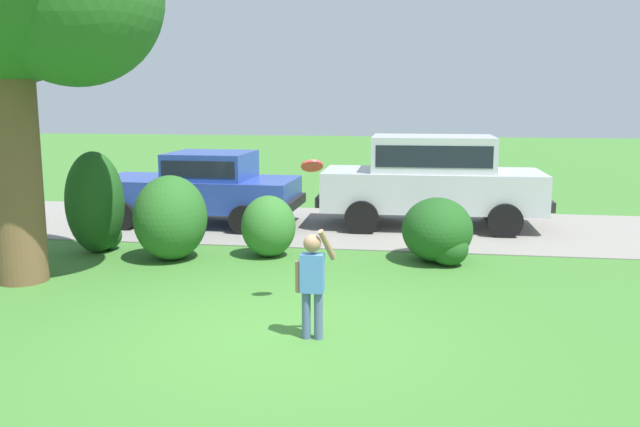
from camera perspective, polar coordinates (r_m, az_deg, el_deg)
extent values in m
plane|color=#3D752D|center=(8.00, -3.78, -10.09)|extent=(80.00, 80.00, 0.00)
cube|color=gray|center=(14.35, 2.04, -1.08)|extent=(28.00, 4.40, 0.02)
cylinder|color=brown|center=(10.81, -24.27, 3.55)|extent=(0.73, 0.73, 3.41)
ellipsoid|color=#286023|center=(11.91, -24.88, 15.52)|extent=(2.39, 2.39, 2.39)
ellipsoid|color=#1E511C|center=(12.50, -18.43, 0.91)|extent=(1.01, 1.00, 1.79)
ellipsoid|color=#1E511C|center=(12.75, -17.61, -1.77)|extent=(0.58, 0.58, 0.52)
ellipsoid|color=#286023|center=(11.63, -12.47, -0.35)|extent=(1.21, 1.33, 1.43)
ellipsoid|color=#286023|center=(12.00, -12.36, -2.14)|extent=(0.63, 0.63, 0.57)
ellipsoid|color=#33702B|center=(11.63, -4.36, -1.07)|extent=(0.94, 0.92, 1.06)
ellipsoid|color=#1E511C|center=(11.45, 9.84, -1.34)|extent=(1.18, 1.40, 1.07)
ellipsoid|color=#1E511C|center=(11.22, 10.78, -2.89)|extent=(0.64, 0.64, 0.57)
cube|color=#28429E|center=(14.77, -10.26, 1.71)|extent=(4.23, 1.91, 0.64)
cube|color=#28429E|center=(14.59, -9.17, 4.02)|extent=(1.71, 1.65, 0.56)
cube|color=black|center=(14.59, -9.17, 4.02)|extent=(1.57, 1.67, 0.34)
cylinder|color=black|center=(14.48, -16.34, -0.21)|extent=(0.60, 0.23, 0.60)
cylinder|color=black|center=(16.17, -13.42, 0.93)|extent=(0.60, 0.23, 0.60)
cylinder|color=black|center=(13.54, -6.40, -0.55)|extent=(0.60, 0.23, 0.60)
cylinder|color=black|center=(15.33, -4.43, 0.70)|extent=(0.60, 0.23, 0.60)
cube|color=black|center=(15.65, -17.62, 1.27)|extent=(0.15, 1.75, 0.20)
cube|color=black|center=(14.20, -2.10, 0.89)|extent=(0.15, 1.75, 0.20)
cube|color=silver|center=(14.36, 9.38, 2.00)|extent=(4.54, 1.94, 0.80)
cube|color=silver|center=(14.28, 9.46, 5.02)|extent=(2.51, 1.68, 0.72)
cube|color=black|center=(14.28, 9.46, 5.02)|extent=(2.31, 1.69, 0.43)
cylinder|color=black|center=(13.53, 3.53, -0.34)|extent=(0.68, 0.24, 0.68)
cylinder|color=black|center=(15.38, 4.02, 0.88)|extent=(0.68, 0.24, 0.68)
cylinder|color=black|center=(13.63, 15.31, -0.60)|extent=(0.68, 0.24, 0.68)
cylinder|color=black|center=(15.47, 14.40, 0.65)|extent=(0.68, 0.24, 0.68)
cube|color=black|center=(14.50, 0.27, 1.40)|extent=(0.16, 1.75, 0.20)
cube|color=black|center=(14.65, 18.34, 0.99)|extent=(0.16, 1.75, 0.20)
cylinder|color=#4C608C|center=(7.77, -1.16, -8.54)|extent=(0.10, 0.10, 0.55)
cylinder|color=#4C608C|center=(7.75, -0.13, -8.60)|extent=(0.10, 0.10, 0.55)
cube|color=#4C7FCC|center=(7.62, -0.66, -5.03)|extent=(0.26, 0.16, 0.44)
sphere|color=#A37556|center=(7.54, -0.66, -2.53)|extent=(0.20, 0.20, 0.20)
cylinder|color=#A37556|center=(7.56, 0.60, -2.64)|extent=(0.20, 0.23, 0.39)
cylinder|color=#A37556|center=(7.66, -1.84, -5.34)|extent=(0.07, 0.07, 0.36)
cylinder|color=red|center=(8.52, -0.68, 4.03)|extent=(0.30, 0.25, 0.22)
cylinder|color=orange|center=(8.52, -0.68, 4.05)|extent=(0.17, 0.14, 0.13)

